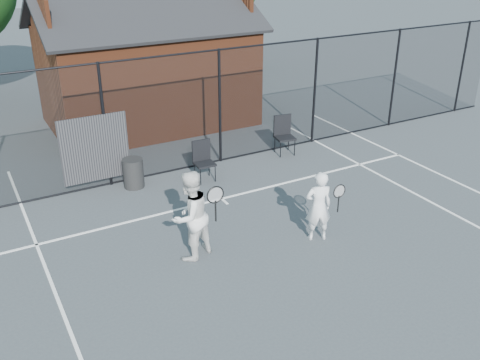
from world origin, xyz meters
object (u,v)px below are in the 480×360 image
chair_left (205,162)px  waste_bin (133,173)px  player_front (319,206)px  chair_right (285,136)px  clubhouse (147,72)px  player_back (190,216)px

chair_left → waste_bin: chair_left is taller
waste_bin → chair_left: bearing=-16.5°
player_front → chair_right: 4.50m
player_front → chair_right: player_front is taller
clubhouse → chair_right: clubhouse is taller
player_front → waste_bin: size_ratio=2.03×
player_back → chair_right: (4.36, 3.45, -0.36)m
player_front → player_back: 2.54m
player_front → chair_left: player_front is taller
chair_right → waste_bin: size_ratio=1.45×
player_front → waste_bin: (-2.43, 4.07, -0.37)m
chair_left → chair_right: (2.67, 0.49, 0.03)m
clubhouse → chair_left: 5.03m
chair_left → chair_right: size_ratio=0.94×
clubhouse → player_front: clubhouse is taller
clubhouse → waste_bin: (-2.05, -4.40, -1.25)m
player_back → clubhouse: bearing=75.2°
player_front → player_back: bearing=165.7°
waste_bin → player_back: bearing=-90.4°
player_back → chair_right: size_ratio=1.68×
chair_right → waste_bin: bearing=-170.1°
clubhouse → waste_bin: bearing=-115.0°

